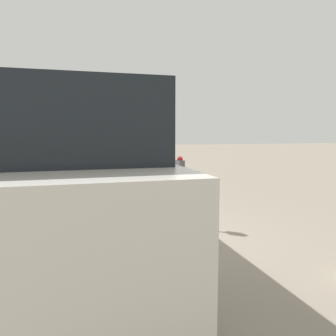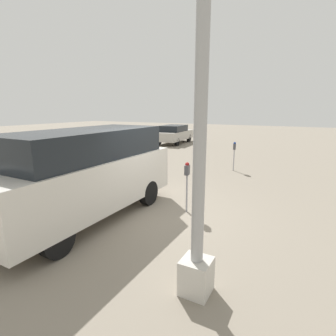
# 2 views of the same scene
# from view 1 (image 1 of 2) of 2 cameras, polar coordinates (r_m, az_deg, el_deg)

# --- Properties ---
(ground_plane) EXTENTS (80.00, 80.00, 0.00)m
(ground_plane) POSITION_cam_1_polar(r_m,az_deg,el_deg) (5.88, -2.38, -11.90)
(ground_plane) COLOR gray
(parking_meter_near) EXTENTS (0.22, 0.14, 1.38)m
(parking_meter_near) POSITION_cam_1_polar(r_m,az_deg,el_deg) (6.28, 2.08, -1.21)
(parking_meter_near) COLOR #9E9EA3
(parking_meter_near) RESTS_ON ground
(parking_meter_far) EXTENTS (0.22, 0.14, 1.30)m
(parking_meter_far) POSITION_cam_1_polar(r_m,az_deg,el_deg) (11.56, -6.84, 1.91)
(parking_meter_far) COLOR #9E9EA3
(parking_meter_far) RESTS_ON ground
(parked_van) EXTENTS (5.15, 1.91, 2.25)m
(parked_van) POSITION_cam_1_polar(r_m,az_deg,el_deg) (4.40, -17.47, -2.08)
(parked_van) COLOR beige
(parked_van) RESTS_ON ground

